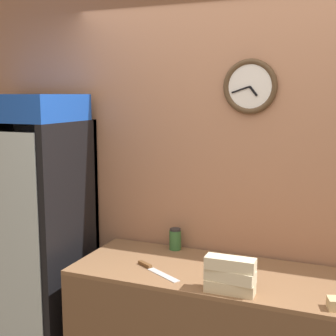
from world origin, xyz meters
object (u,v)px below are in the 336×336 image
(sandwich_stack_middle, at_px, (230,275))
(condiment_jar, at_px, (175,239))
(sandwich_stack_top, at_px, (230,264))
(sandwich_stack_bottom, at_px, (230,287))
(beverage_cooler, at_px, (33,217))
(chefs_knife, at_px, (152,269))

(sandwich_stack_middle, relative_size, condiment_jar, 1.86)
(sandwich_stack_top, distance_m, condiment_jar, 0.77)
(condiment_jar, bearing_deg, sandwich_stack_top, -46.02)
(sandwich_stack_bottom, bearing_deg, beverage_cooler, 167.59)
(chefs_knife, bearing_deg, condiment_jar, 91.35)
(sandwich_stack_top, bearing_deg, sandwich_stack_bottom, 0.00)
(sandwich_stack_bottom, bearing_deg, chefs_knife, 164.36)
(sandwich_stack_middle, distance_m, chefs_knife, 0.55)
(sandwich_stack_bottom, distance_m, chefs_knife, 0.54)
(sandwich_stack_top, relative_size, chefs_knife, 0.79)
(sandwich_stack_middle, bearing_deg, beverage_cooler, 167.59)
(sandwich_stack_middle, distance_m, condiment_jar, 0.76)
(sandwich_stack_middle, distance_m, sandwich_stack_top, 0.07)
(beverage_cooler, bearing_deg, chefs_knife, -10.74)
(sandwich_stack_middle, height_order, chefs_knife, sandwich_stack_middle)
(beverage_cooler, relative_size, condiment_jar, 13.07)
(sandwich_stack_top, distance_m, chefs_knife, 0.56)
(sandwich_stack_top, xyz_separation_m, condiment_jar, (-0.53, 0.55, -0.09))
(chefs_knife, distance_m, condiment_jar, 0.41)
(beverage_cooler, height_order, sandwich_stack_top, beverage_cooler)
(chefs_knife, bearing_deg, sandwich_stack_top, -15.64)
(beverage_cooler, xyz_separation_m, condiment_jar, (1.02, 0.21, -0.10))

